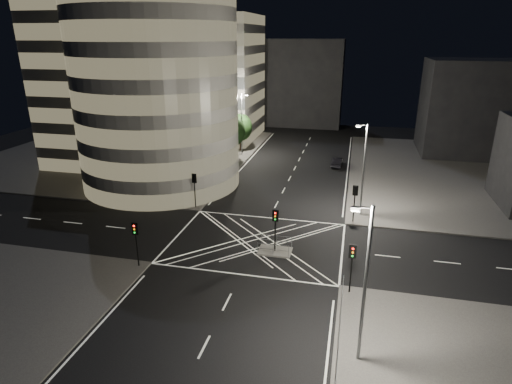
% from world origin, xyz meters
% --- Properties ---
extents(ground, '(120.00, 120.00, 0.00)m').
position_xyz_m(ground, '(0.00, 0.00, 0.00)').
color(ground, black).
rests_on(ground, ground).
extents(sidewalk_far_left, '(42.00, 42.00, 0.15)m').
position_xyz_m(sidewalk_far_left, '(-29.00, 27.00, 0.07)').
color(sidewalk_far_left, '#474543').
rests_on(sidewalk_far_left, ground).
extents(sidewalk_far_right, '(42.00, 42.00, 0.15)m').
position_xyz_m(sidewalk_far_right, '(29.00, 27.00, 0.07)').
color(sidewalk_far_right, '#474543').
rests_on(sidewalk_far_right, ground).
extents(central_island, '(3.00, 2.00, 0.15)m').
position_xyz_m(central_island, '(2.00, -1.50, 0.07)').
color(central_island, slate).
rests_on(central_island, ground).
extents(office_tower_curved, '(30.00, 29.00, 27.20)m').
position_xyz_m(office_tower_curved, '(-20.74, 18.74, 12.65)').
color(office_tower_curved, gray).
rests_on(office_tower_curved, sidewalk_far_left).
extents(office_block_rear, '(24.00, 16.00, 22.00)m').
position_xyz_m(office_block_rear, '(-22.00, 42.00, 11.15)').
color(office_block_rear, gray).
rests_on(office_block_rear, sidewalk_far_left).
extents(building_right_far, '(14.00, 12.00, 15.00)m').
position_xyz_m(building_right_far, '(26.00, 40.00, 7.65)').
color(building_right_far, black).
rests_on(building_right_far, sidewalk_far_right).
extents(building_far_end, '(18.00, 8.00, 18.00)m').
position_xyz_m(building_far_end, '(-4.00, 58.00, 9.00)').
color(building_far_end, black).
rests_on(building_far_end, ground).
extents(tree_a, '(4.70, 4.70, 7.69)m').
position_xyz_m(tree_a, '(-10.50, 9.00, 5.13)').
color(tree_a, black).
rests_on(tree_a, sidewalk_far_left).
extents(tree_b, '(5.21, 5.21, 8.42)m').
position_xyz_m(tree_b, '(-10.50, 15.00, 5.56)').
color(tree_b, black).
rests_on(tree_b, sidewalk_far_left).
extents(tree_c, '(4.80, 4.80, 7.84)m').
position_xyz_m(tree_c, '(-10.50, 21.00, 5.22)').
color(tree_c, black).
rests_on(tree_c, sidewalk_far_left).
extents(tree_d, '(4.56, 4.56, 7.20)m').
position_xyz_m(tree_d, '(-10.50, 27.00, 4.72)').
color(tree_d, black).
rests_on(tree_d, sidewalk_far_left).
extents(tree_e, '(3.95, 3.95, 6.22)m').
position_xyz_m(tree_e, '(-10.50, 33.00, 4.08)').
color(tree_e, black).
rests_on(tree_e, sidewalk_far_left).
extents(traffic_signal_fl, '(0.55, 0.22, 4.00)m').
position_xyz_m(traffic_signal_fl, '(-8.80, 6.80, 2.91)').
color(traffic_signal_fl, black).
rests_on(traffic_signal_fl, sidewalk_far_left).
extents(traffic_signal_nl, '(0.55, 0.22, 4.00)m').
position_xyz_m(traffic_signal_nl, '(-8.80, -6.80, 2.91)').
color(traffic_signal_nl, black).
rests_on(traffic_signal_nl, sidewalk_near_left).
extents(traffic_signal_fr, '(0.55, 0.22, 4.00)m').
position_xyz_m(traffic_signal_fr, '(8.80, 6.80, 2.91)').
color(traffic_signal_fr, black).
rests_on(traffic_signal_fr, sidewalk_far_right).
extents(traffic_signal_nr, '(0.55, 0.22, 4.00)m').
position_xyz_m(traffic_signal_nr, '(8.80, -6.80, 2.91)').
color(traffic_signal_nr, black).
rests_on(traffic_signal_nr, sidewalk_near_right).
extents(traffic_signal_island, '(0.55, 0.22, 4.00)m').
position_xyz_m(traffic_signal_island, '(2.00, -1.50, 2.91)').
color(traffic_signal_island, black).
rests_on(traffic_signal_island, central_island).
extents(street_lamp_left_near, '(1.25, 0.25, 10.00)m').
position_xyz_m(street_lamp_left_near, '(-9.44, 12.00, 5.54)').
color(street_lamp_left_near, slate).
rests_on(street_lamp_left_near, sidewalk_far_left).
extents(street_lamp_left_far, '(1.25, 0.25, 10.00)m').
position_xyz_m(street_lamp_left_far, '(-9.44, 30.00, 5.54)').
color(street_lamp_left_far, slate).
rests_on(street_lamp_left_far, sidewalk_far_left).
extents(street_lamp_right_far, '(1.25, 0.25, 10.00)m').
position_xyz_m(street_lamp_right_far, '(9.44, 9.00, 5.54)').
color(street_lamp_right_far, slate).
rests_on(street_lamp_right_far, sidewalk_far_right).
extents(street_lamp_right_near, '(1.25, 0.25, 10.00)m').
position_xyz_m(street_lamp_right_near, '(9.44, -14.00, 5.54)').
color(street_lamp_right_near, slate).
rests_on(street_lamp_right_near, sidewalk_near_right).
extents(railing_near_right, '(0.06, 11.70, 1.10)m').
position_xyz_m(railing_near_right, '(8.30, -12.15, 0.70)').
color(railing_near_right, slate).
rests_on(railing_near_right, sidewalk_near_right).
extents(railing_island_south, '(2.80, 0.06, 1.10)m').
position_xyz_m(railing_island_south, '(2.00, -2.40, 0.70)').
color(railing_island_south, slate).
rests_on(railing_island_south, central_island).
extents(railing_island_north, '(2.80, 0.06, 1.10)m').
position_xyz_m(railing_island_north, '(2.00, -0.60, 0.70)').
color(railing_island_north, slate).
rests_on(railing_island_north, central_island).
extents(sedan, '(1.72, 4.24, 1.37)m').
position_xyz_m(sedan, '(6.09, 27.43, 0.68)').
color(sedan, black).
rests_on(sedan, ground).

